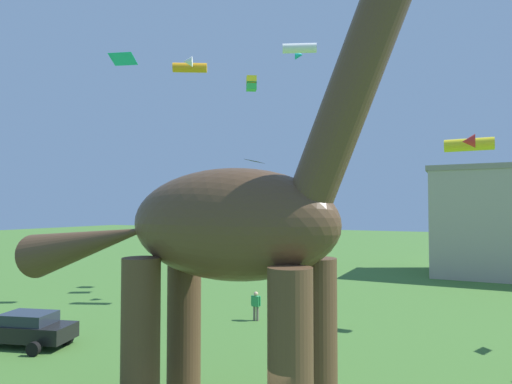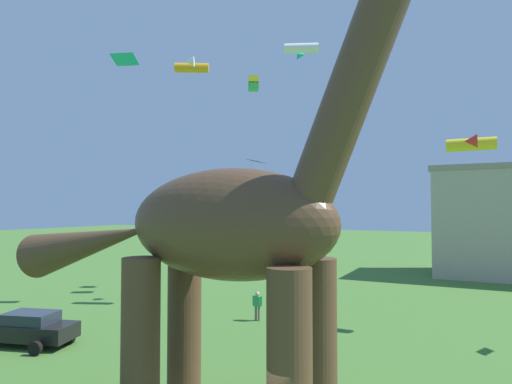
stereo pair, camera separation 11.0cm
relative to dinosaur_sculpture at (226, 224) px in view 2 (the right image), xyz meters
The scene contains 10 objects.
dinosaur_sculpture is the anchor object (origin of this frame).
parked_sedan_left 13.62m from the dinosaur_sculpture, 168.24° to the left, with size 4.53×2.87×1.55m.
person_vendor_side 13.28m from the dinosaur_sculpture, 111.82° to the left, with size 0.63×0.28×1.67m.
kite_mid_left 16.91m from the dinosaur_sculpture, 113.21° to the left, with size 1.11×1.42×0.23m.
kite_drifting 20.34m from the dinosaur_sculpture, 128.54° to the left, with size 2.43×2.48×0.71m.
kite_high_right 15.00m from the dinosaur_sculpture, 147.71° to the left, with size 1.58×1.33×0.40m.
kite_trailing 24.36m from the dinosaur_sculpture, 135.22° to the left, with size 0.66×0.66×0.90m.
kite_near_high 16.86m from the dinosaur_sculpture, 65.78° to the left, with size 2.52×2.12×0.74m.
kite_near_low 21.31m from the dinosaur_sculpture, 102.97° to the left, with size 2.46×2.40×0.70m.
kite_apex 23.33m from the dinosaur_sculpture, 114.50° to the left, with size 1.06×1.06×1.10m.
Camera 2 is at (5.18, -8.81, 6.52)m, focal length 30.39 mm.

